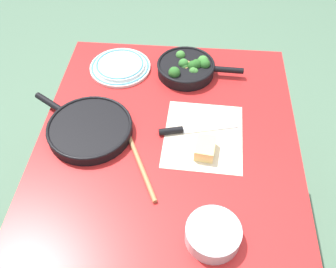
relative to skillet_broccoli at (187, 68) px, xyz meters
name	(u,v)px	position (x,y,z in m)	size (l,w,h in m)	color
ground_plane	(168,234)	(-0.35, 0.05, -0.77)	(14.00, 14.00, 0.00)	#51755B
dining_table_red	(168,153)	(-0.35, 0.05, -0.12)	(1.07, 0.91, 0.74)	red
skillet_broccoli	(187,68)	(0.00, 0.00, 0.00)	(0.24, 0.35, 0.08)	black
skillet_eggs	(89,128)	(-0.35, 0.33, -0.01)	(0.31, 0.39, 0.04)	black
wooden_spoon	(133,147)	(-0.41, 0.16, -0.02)	(0.35, 0.18, 0.02)	#A87A4C
parchment_sheet	(203,136)	(-0.33, -0.07, -0.03)	(0.33, 0.28, 0.00)	beige
grater_knife	(187,130)	(-0.32, -0.02, -0.02)	(0.09, 0.28, 0.02)	silver
cheese_block	(205,148)	(-0.41, -0.08, -0.01)	(0.10, 0.07, 0.04)	#EFD67A
dinner_plate_stack	(120,66)	(0.01, 0.28, -0.02)	(0.25, 0.25, 0.03)	white
prep_bowl_steel	(213,234)	(-0.72, -0.11, 0.00)	(0.16, 0.16, 0.05)	#B7B7BC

